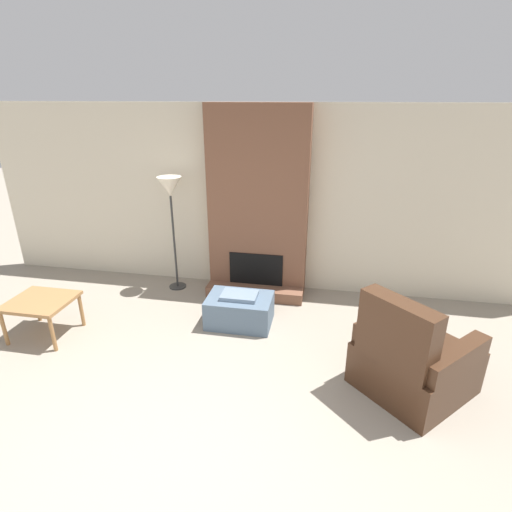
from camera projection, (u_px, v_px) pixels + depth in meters
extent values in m
plane|color=gray|center=(181.00, 475.00, 3.02)|extent=(24.00, 24.00, 0.00)
cube|color=beige|center=(261.00, 200.00, 5.64)|extent=(8.16, 0.06, 2.60)
cube|color=brown|center=(258.00, 204.00, 5.46)|extent=(1.37, 0.32, 2.60)
cube|color=brown|center=(254.00, 293.00, 5.66)|extent=(1.37, 0.26, 0.16)
cube|color=black|center=(256.00, 269.00, 5.65)|extent=(0.76, 0.02, 0.46)
cube|color=slate|center=(240.00, 310.00, 4.99)|extent=(0.80, 0.55, 0.37)
cube|color=slate|center=(239.00, 295.00, 4.91)|extent=(0.44, 0.30, 0.05)
cube|color=#422819|center=(414.00, 368.00, 3.87)|extent=(1.30, 1.30, 0.45)
cube|color=#422819|center=(394.00, 354.00, 3.55)|extent=(0.66, 0.65, 1.07)
cube|color=#422819|center=(452.00, 380.00, 3.55)|extent=(0.71, 0.72, 0.65)
cube|color=#422819|center=(385.00, 341.00, 4.11)|extent=(0.71, 0.72, 0.65)
cube|color=#9E7042|center=(40.00, 301.00, 4.64)|extent=(0.70, 0.63, 0.04)
cylinder|color=#9E7042|center=(4.00, 329.00, 4.53)|extent=(0.04, 0.04, 0.43)
cylinder|color=#9E7042|center=(53.00, 334.00, 4.43)|extent=(0.04, 0.04, 0.43)
cylinder|color=#9E7042|center=(37.00, 305.00, 5.03)|extent=(0.04, 0.04, 0.43)
cylinder|color=#9E7042|center=(81.00, 310.00, 4.92)|extent=(0.04, 0.04, 0.43)
cylinder|color=#333333|center=(178.00, 286.00, 6.00)|extent=(0.25, 0.25, 0.02)
cylinder|color=#333333|center=(174.00, 243.00, 5.74)|extent=(0.03, 0.03, 1.37)
cone|color=silver|center=(170.00, 187.00, 5.44)|extent=(0.33, 0.33, 0.27)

